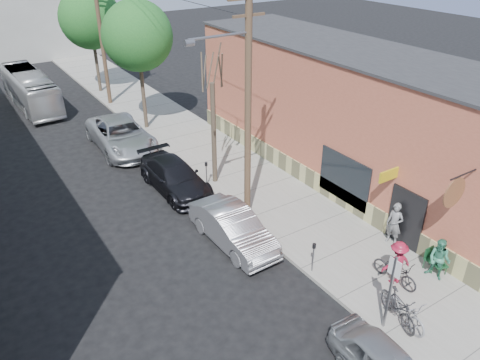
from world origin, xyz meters
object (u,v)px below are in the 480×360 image
patio_chair_a (432,260)px  cyclist (397,263)px  tree_leafy_mid (137,36)px  patron_grey (394,224)px  tree_leafy_far (90,18)px  parked_bike_b (403,308)px  patron_green (439,260)px  car_1 (233,228)px  parked_bike_a (398,307)px  car_2 (175,177)px  patio_chair_b (440,264)px  bus (30,89)px  car_3 (121,135)px  parking_meter_near (314,253)px  tree_bare (214,134)px  parking_meter_far (206,170)px  sign_post (391,286)px  utility_pole_near (247,103)px

patio_chair_a → cyclist: cyclist is taller
tree_leafy_mid → patron_grey: size_ratio=4.26×
tree_leafy_far → parked_bike_b: size_ratio=3.79×
tree_leafy_mid → patron_green: bearing=-81.3°
patron_green → car_1: bearing=-152.5°
parked_bike_b → parked_bike_a: bearing=152.3°
car_2 → parked_bike_a: bearing=-80.9°
patio_chair_b → bus: size_ratio=0.10×
car_1 → car_2: (0.00, 5.39, -0.03)m
car_1 → patio_chair_a: bearing=-48.4°
car_1 → car_3: car_3 is taller
parked_bike_a → car_3: (-2.50, 18.28, 0.14)m
parked_bike_b → parking_meter_near: bearing=110.2°
parking_meter_near → patron_green: patron_green is taller
tree_bare → cyclist: 10.52m
car_3 → parking_meter_far: bearing=-72.5°
patio_chair_a → parked_bike_b: parked_bike_b is taller
tree_bare → car_1: size_ratio=1.10×
patron_green → parked_bike_b: size_ratio=0.81×
patio_chair_b → parked_bike_b: parked_bike_b is taller
patio_chair_b → parked_bike_a: 3.29m
patio_chair_a → parking_meter_near: bearing=148.3°
bus → car_1: bearing=-83.5°
sign_post → parked_bike_b: bearing=-12.5°
sign_post → cyclist: 2.50m
sign_post → car_3: (-1.97, 18.23, -0.97)m
tree_bare → parked_bike_a: (0.08, -11.61, -1.99)m
patron_green → utility_pole_near: bearing=-167.5°
utility_pole_near → tree_leafy_mid: (0.41, 12.24, 0.51)m
tree_leafy_far → bus: (-5.20, -0.50, -4.38)m
sign_post → patio_chair_a: size_ratio=3.18×
patio_chair_b → car_2: car_2 is taller
tree_leafy_far → car_1: size_ratio=1.67×
patio_chair_a → car_3: 18.14m
car_1 → parking_meter_near: bearing=-67.5°
car_2 → car_3: size_ratio=0.82×
sign_post → parking_meter_near: size_ratio=2.26×
tree_bare → tree_leafy_far: 18.12m
car_3 → parked_bike_b: bearing=-79.8°
sign_post → tree_bare: (0.45, 11.56, 0.88)m
sign_post → tree_bare: size_ratio=0.55×
utility_pole_near → parking_meter_near: bearing=-91.7°
cyclist → car_3: cyclist is taller
patron_grey → patron_green: 2.40m
patron_green → car_1: 7.88m
patron_green → car_1: size_ratio=0.36×
patio_chair_b → parking_meter_near: bearing=164.5°
patio_chair_b → sign_post: bearing=-149.7°
parking_meter_near → bus: (-4.65, 25.53, 0.31)m
utility_pole_near → patio_chair_a: bearing=-62.5°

